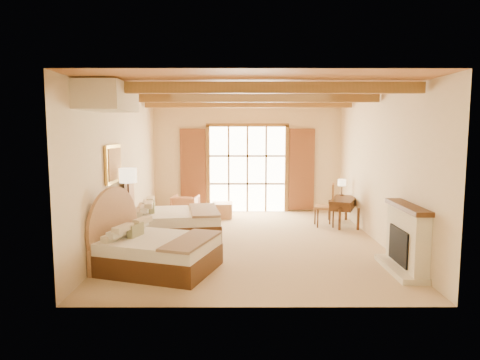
{
  "coord_description": "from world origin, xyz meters",
  "views": [
    {
      "loc": [
        -0.25,
        -9.1,
        2.42
      ],
      "look_at": [
        -0.22,
        0.2,
        1.32
      ],
      "focal_mm": 32.0,
      "sensor_mm": 36.0,
      "label": 1
    }
  ],
  "objects_px": {
    "bed_near": "(150,249)",
    "bed_far": "(167,220)",
    "desk": "(343,211)",
    "armchair": "(185,207)",
    "nightstand": "(122,240)"
  },
  "relations": [
    {
      "from": "bed_far",
      "to": "armchair",
      "type": "bearing_deg",
      "value": 77.63
    },
    {
      "from": "bed_near",
      "to": "bed_far",
      "type": "height_order",
      "value": "bed_far"
    },
    {
      "from": "bed_far",
      "to": "desk",
      "type": "height_order",
      "value": "bed_far"
    },
    {
      "from": "bed_near",
      "to": "bed_far",
      "type": "bearing_deg",
      "value": 109.93
    },
    {
      "from": "armchair",
      "to": "nightstand",
      "type": "bearing_deg",
      "value": 84.97
    },
    {
      "from": "desk",
      "to": "bed_far",
      "type": "bearing_deg",
      "value": -141.0
    },
    {
      "from": "bed_far",
      "to": "nightstand",
      "type": "xyz_separation_m",
      "value": [
        -0.64,
        -1.34,
        -0.1
      ]
    },
    {
      "from": "bed_near",
      "to": "armchair",
      "type": "xyz_separation_m",
      "value": [
        0.06,
        4.42,
        -0.06
      ]
    },
    {
      "from": "nightstand",
      "to": "armchair",
      "type": "relative_size",
      "value": 0.88
    },
    {
      "from": "bed_near",
      "to": "armchair",
      "type": "distance_m",
      "value": 4.42
    },
    {
      "from": "bed_near",
      "to": "bed_far",
      "type": "xyz_separation_m",
      "value": [
        -0.08,
        2.2,
        0.03
      ]
    },
    {
      "from": "bed_far",
      "to": "nightstand",
      "type": "height_order",
      "value": "bed_far"
    },
    {
      "from": "bed_near",
      "to": "armchair",
      "type": "relative_size",
      "value": 3.29
    },
    {
      "from": "bed_far",
      "to": "bed_near",
      "type": "bearing_deg",
      "value": -96.88
    },
    {
      "from": "armchair",
      "to": "bed_near",
      "type": "bearing_deg",
      "value": 96.58
    }
  ]
}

